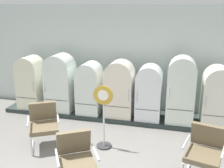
{
  "coord_description": "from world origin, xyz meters",
  "views": [
    {
      "loc": [
        1.46,
        -3.3,
        2.85
      ],
      "look_at": [
        -0.07,
        2.75,
        0.99
      ],
      "focal_mm": 41.92,
      "sensor_mm": 36.0,
      "label": 1
    }
  ],
  "objects_px": {
    "refrigerator_5": "(181,88)",
    "refrigerator_2": "(90,87)",
    "refrigerator_0": "(31,81)",
    "refrigerator_4": "(149,91)",
    "refrigerator_6": "(217,95)",
    "armchair_center": "(76,158)",
    "refrigerator_3": "(119,88)",
    "sign_stand": "(104,120)",
    "refrigerator_1": "(60,81)",
    "armchair_right": "(205,150)",
    "armchair_left": "(44,123)"
  },
  "relations": [
    {
      "from": "refrigerator_6",
      "to": "refrigerator_0",
      "type": "bearing_deg",
      "value": -179.47
    },
    {
      "from": "refrigerator_3",
      "to": "refrigerator_4",
      "type": "height_order",
      "value": "refrigerator_3"
    },
    {
      "from": "refrigerator_0",
      "to": "refrigerator_6",
      "type": "height_order",
      "value": "refrigerator_0"
    },
    {
      "from": "refrigerator_0",
      "to": "refrigerator_4",
      "type": "xyz_separation_m",
      "value": [
        3.27,
        0.0,
        -0.04
      ]
    },
    {
      "from": "refrigerator_3",
      "to": "armchair_left",
      "type": "relative_size",
      "value": 1.58
    },
    {
      "from": "refrigerator_1",
      "to": "armchair_left",
      "type": "height_order",
      "value": "refrigerator_1"
    },
    {
      "from": "refrigerator_1",
      "to": "sign_stand",
      "type": "bearing_deg",
      "value": -42.14
    },
    {
      "from": "refrigerator_5",
      "to": "armchair_center",
      "type": "bearing_deg",
      "value": -120.05
    },
    {
      "from": "sign_stand",
      "to": "refrigerator_4",
      "type": "bearing_deg",
      "value": 62.9
    },
    {
      "from": "armchair_right",
      "to": "refrigerator_3",
      "type": "bearing_deg",
      "value": 133.94
    },
    {
      "from": "armchair_center",
      "to": "refrigerator_4",
      "type": "bearing_deg",
      "value": 73.19
    },
    {
      "from": "refrigerator_0",
      "to": "armchair_center",
      "type": "distance_m",
      "value": 3.7
    },
    {
      "from": "armchair_right",
      "to": "refrigerator_6",
      "type": "bearing_deg",
      "value": 78.83
    },
    {
      "from": "armchair_left",
      "to": "armchair_center",
      "type": "relative_size",
      "value": 1.0
    },
    {
      "from": "refrigerator_5",
      "to": "sign_stand",
      "type": "xyz_separation_m",
      "value": [
        -1.51,
        -1.46,
        -0.36
      ]
    },
    {
      "from": "refrigerator_2",
      "to": "refrigerator_6",
      "type": "xyz_separation_m",
      "value": [
        3.14,
        0.03,
        0.03
      ]
    },
    {
      "from": "refrigerator_0",
      "to": "armchair_right",
      "type": "xyz_separation_m",
      "value": [
        4.45,
        -2.0,
        -0.36
      ]
    },
    {
      "from": "refrigerator_3",
      "to": "refrigerator_6",
      "type": "xyz_separation_m",
      "value": [
        2.33,
        0.04,
        -0.01
      ]
    },
    {
      "from": "refrigerator_6",
      "to": "armchair_center",
      "type": "xyz_separation_m",
      "value": [
        -2.42,
        -2.81,
        -0.34
      ]
    },
    {
      "from": "refrigerator_2",
      "to": "refrigerator_6",
      "type": "height_order",
      "value": "refrigerator_6"
    },
    {
      "from": "refrigerator_1",
      "to": "refrigerator_2",
      "type": "relative_size",
      "value": 1.13
    },
    {
      "from": "armchair_right",
      "to": "armchair_left",
      "type": "bearing_deg",
      "value": 174.43
    },
    {
      "from": "refrigerator_1",
      "to": "armchair_left",
      "type": "distance_m",
      "value": 1.8
    },
    {
      "from": "refrigerator_0",
      "to": "armchair_center",
      "type": "xyz_separation_m",
      "value": [
        2.43,
        -2.77,
        -0.36
      ]
    },
    {
      "from": "refrigerator_2",
      "to": "armchair_center",
      "type": "distance_m",
      "value": 2.89
    },
    {
      "from": "refrigerator_3",
      "to": "refrigerator_4",
      "type": "distance_m",
      "value": 0.75
    },
    {
      "from": "refrigerator_3",
      "to": "refrigerator_5",
      "type": "relative_size",
      "value": 0.89
    },
    {
      "from": "armchair_left",
      "to": "refrigerator_5",
      "type": "bearing_deg",
      "value": 31.53
    },
    {
      "from": "refrigerator_5",
      "to": "refrigerator_2",
      "type": "bearing_deg",
      "value": 179.57
    },
    {
      "from": "refrigerator_1",
      "to": "refrigerator_5",
      "type": "height_order",
      "value": "refrigerator_5"
    },
    {
      "from": "refrigerator_4",
      "to": "sign_stand",
      "type": "height_order",
      "value": "refrigerator_4"
    },
    {
      "from": "armchair_center",
      "to": "refrigerator_5",
      "type": "bearing_deg",
      "value": 59.95
    },
    {
      "from": "refrigerator_3",
      "to": "armchair_right",
      "type": "relative_size",
      "value": 1.58
    },
    {
      "from": "refrigerator_0",
      "to": "armchair_center",
      "type": "height_order",
      "value": "refrigerator_0"
    },
    {
      "from": "refrigerator_0",
      "to": "refrigerator_5",
      "type": "distance_m",
      "value": 4.03
    },
    {
      "from": "refrigerator_0",
      "to": "armchair_right",
      "type": "relative_size",
      "value": 1.58
    },
    {
      "from": "refrigerator_5",
      "to": "sign_stand",
      "type": "distance_m",
      "value": 2.13
    },
    {
      "from": "refrigerator_1",
      "to": "armchair_right",
      "type": "distance_m",
      "value": 4.12
    },
    {
      "from": "refrigerator_1",
      "to": "refrigerator_2",
      "type": "height_order",
      "value": "refrigerator_1"
    },
    {
      "from": "armchair_center",
      "to": "refrigerator_1",
      "type": "bearing_deg",
      "value": 119.06
    },
    {
      "from": "refrigerator_1",
      "to": "refrigerator_4",
      "type": "bearing_deg",
      "value": -0.27
    },
    {
      "from": "refrigerator_3",
      "to": "armchair_left",
      "type": "xyz_separation_m",
      "value": [
        -1.24,
        -1.69,
        -0.36
      ]
    },
    {
      "from": "refrigerator_0",
      "to": "armchair_center",
      "type": "bearing_deg",
      "value": -48.75
    },
    {
      "from": "refrigerator_5",
      "to": "sign_stand",
      "type": "height_order",
      "value": "refrigerator_5"
    },
    {
      "from": "refrigerator_5",
      "to": "armchair_left",
      "type": "xyz_separation_m",
      "value": [
        -2.75,
        -1.69,
        -0.46
      ]
    },
    {
      "from": "armchair_right",
      "to": "armchair_center",
      "type": "distance_m",
      "value": 2.16
    },
    {
      "from": "refrigerator_3",
      "to": "refrigerator_4",
      "type": "xyz_separation_m",
      "value": [
        0.75,
        0.0,
        -0.03
      ]
    },
    {
      "from": "refrigerator_6",
      "to": "armchair_right",
      "type": "bearing_deg",
      "value": -101.17
    },
    {
      "from": "refrigerator_0",
      "to": "refrigerator_1",
      "type": "distance_m",
      "value": 0.88
    },
    {
      "from": "refrigerator_5",
      "to": "refrigerator_6",
      "type": "distance_m",
      "value": 0.83
    }
  ]
}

